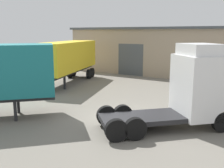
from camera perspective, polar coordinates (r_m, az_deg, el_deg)
ground_plane at (r=15.39m, az=1.15°, el=-7.41°), size 60.00×60.00×0.00m
warehouse_building at (r=30.84m, az=18.28°, el=6.64°), size 31.14×7.22×5.48m
tractor_unit_white at (r=14.21m, az=17.04°, el=-0.93°), size 6.40×6.42×4.35m
container_trailer_white at (r=25.59m, az=-9.62°, el=5.78°), size 5.37×9.88×4.01m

